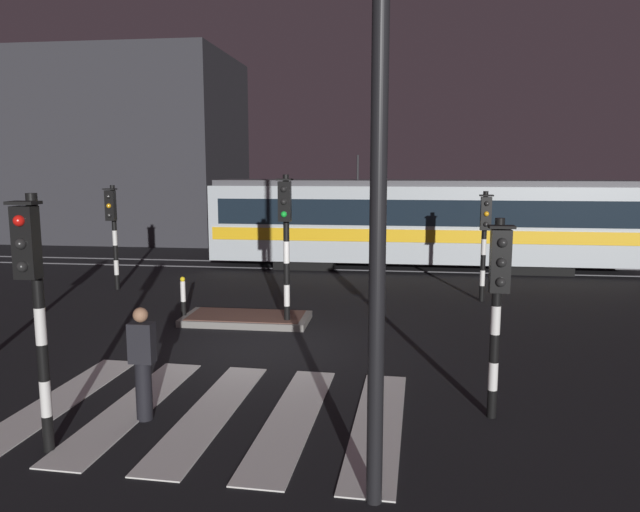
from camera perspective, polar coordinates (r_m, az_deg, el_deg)
name	(u,v)px	position (r m, az deg, el deg)	size (l,w,h in m)	color
ground_plane	(260,348)	(12.66, -5.73, -8.70)	(120.00, 120.00, 0.00)	black
rail_near	(320,269)	(21.92, -0.03, -1.26)	(80.00, 0.12, 0.03)	#59595E
rail_far	(324,263)	(23.33, 0.43, -0.67)	(80.00, 0.12, 0.03)	#59595E
crosswalk_zebra	(211,412)	(9.64, -10.35, -14.40)	(5.98, 4.29, 0.02)	silver
traffic_island	(246,319)	(14.71, -7.01, -5.92)	(3.03, 1.43, 0.18)	slate
traffic_light_corner_far_left	(113,222)	(19.08, -19.11, 3.12)	(0.36, 0.42, 3.18)	black
traffic_light_corner_far_right	(485,230)	(17.04, 15.40, 2.43)	(0.36, 0.42, 3.07)	black
traffic_light_corner_near_right	(498,290)	(9.03, 16.57, -3.07)	(0.36, 0.42, 3.01)	black
traffic_light_kerb_mid_left	(33,286)	(8.36, -25.59, -2.58)	(0.36, 0.42, 3.41)	black
traffic_light_median_centre	(286,228)	(13.69, -3.29, 2.66)	(0.36, 0.42, 3.56)	black
street_lamp_near_kerb	(380,46)	(6.17, 5.69, 19.25)	(0.44, 1.21, 7.81)	black
tram	(419,221)	(22.24, 9.43, 3.26)	(15.33, 2.58, 4.15)	#B2BCC1
pedestrian_waiting_at_kerb	(143,363)	(9.34, -16.51, -9.70)	(0.36, 0.24, 1.71)	black
bollard_island_edge	(183,299)	(14.91, -12.87, -4.01)	(0.12, 0.12, 1.11)	black
building_backdrop	(77,149)	(34.89, -22.08, 9.43)	(16.71, 8.00, 9.34)	#2D2D33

